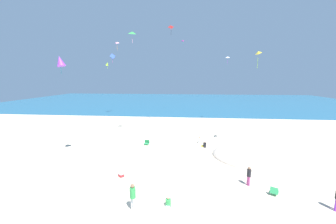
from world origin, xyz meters
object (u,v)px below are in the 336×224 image
person_1 (204,145)px  kite_lime (107,64)px  person_2 (249,175)px  kite_green (132,33)px  kite_magenta (183,41)px  kite_pink (117,43)px  beach_chair_mid_beach (147,143)px  kite_red (171,27)px  kite_blue (112,56)px  kite_purple (60,61)px  cooler_box (121,175)px  person_0 (200,140)px  kite_yellow (258,53)px  person_3 (168,203)px  kite_white (228,57)px  beach_chair_far_right (274,191)px  person_5 (133,196)px

person_1 → kite_lime: (-14.64, 8.50, 9.84)m
person_2 → kite_green: size_ratio=1.06×
kite_magenta → kite_pink: size_ratio=0.60×
beach_chair_mid_beach → kite_red: 18.20m
kite_lime → kite_blue: 9.37m
kite_purple → kite_pink: 23.81m
person_1 → kite_green: 16.09m
cooler_box → person_0: person_0 is taller
kite_yellow → kite_blue: kite_blue is taller
kite_blue → kite_red: (12.39, -7.63, 3.45)m
person_3 → kite_white: size_ratio=0.55×
person_3 → kite_red: (-1.51, 20.84, 15.42)m
beach_chair_far_right → kite_blue: (-20.99, 26.51, 11.95)m
beach_chair_mid_beach → kite_green: 13.53m
kite_lime → kite_blue: (-2.44, 8.80, 2.12)m
person_2 → kite_lime: size_ratio=1.38×
kite_pink → kite_white: bearing=-12.5°
person_0 → person_3: bearing=173.5°
kite_magenta → kite_green: kite_magenta is taller
kite_lime → kite_pink: size_ratio=0.63×
person_1 → kite_green: kite_green is taller
cooler_box → kite_lime: 20.39m
kite_purple → kite_pink: kite_pink is taller
kite_green → kite_pink: size_ratio=0.82×
kite_magenta → kite_blue: bearing=-159.3°
person_5 → kite_pink: (-10.94, 29.39, 13.92)m
kite_magenta → kite_yellow: size_ratio=0.57×
person_3 → beach_chair_mid_beach: bearing=-160.4°
cooler_box → kite_magenta: 34.39m
person_5 → kite_pink: kite_pink is taller
kite_yellow → kite_blue: bearing=141.7°
beach_chair_mid_beach → kite_blue: bearing=-146.8°
beach_chair_mid_beach → kite_white: size_ratio=0.50×
person_5 → kite_lime: 24.11m
person_2 → kite_lime: 25.63m
person_1 → person_3: (-3.17, -11.17, -0.01)m
person_2 → kite_red: 24.26m
kite_white → kite_red: kite_red is taller
kite_purple → person_2: bearing=-10.1°
kite_purple → kite_white: bearing=45.7°
person_5 → kite_lime: kite_lime is taller
person_3 → kite_blue: 33.87m
beach_chair_far_right → person_2: size_ratio=0.54×
person_5 → person_0: bearing=-161.8°
person_5 → kite_purple: (-8.04, 6.42, 8.37)m
beach_chair_mid_beach → cooler_box: 8.02m
person_2 → kite_red: kite_red is taller
person_3 → cooler_box: bearing=-128.0°
person_5 → kite_blue: kite_blue is taller
kite_red → kite_magenta: bearing=83.4°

